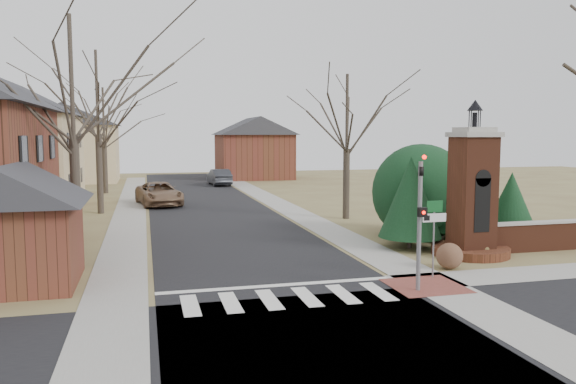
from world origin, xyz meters
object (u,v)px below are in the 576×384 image
object	(u,v)px
sign_post	(434,223)
distant_car	(219,177)
traffic_signal_pole	(420,212)
brick_gate_monument	(472,204)
pickup_truck	(159,194)

from	to	relation	value
sign_post	distant_car	size ratio (longest dim) A/B	0.56
sign_post	traffic_signal_pole	bearing A→B (deg)	-132.43
brick_gate_monument	pickup_truck	xyz separation A→B (m)	(-12.25, 20.50, -1.35)
sign_post	pickup_truck	size ratio (longest dim) A/B	0.47
brick_gate_monument	pickup_truck	distance (m)	23.92
traffic_signal_pole	sign_post	bearing A→B (deg)	47.57
brick_gate_monument	pickup_truck	bearing A→B (deg)	120.86
sign_post	brick_gate_monument	bearing A→B (deg)	41.42
brick_gate_monument	traffic_signal_pole	bearing A→B (deg)	-136.76
brick_gate_monument	sign_post	bearing A→B (deg)	-138.58
brick_gate_monument	pickup_truck	world-z (taller)	brick_gate_monument
sign_post	distant_car	bearing A→B (deg)	93.91
traffic_signal_pole	pickup_truck	bearing A→B (deg)	106.85
traffic_signal_pole	brick_gate_monument	bearing A→B (deg)	43.24
distant_car	pickup_truck	bearing A→B (deg)	63.06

